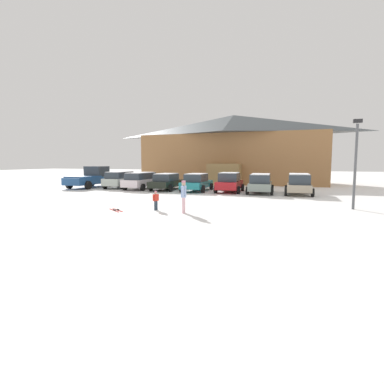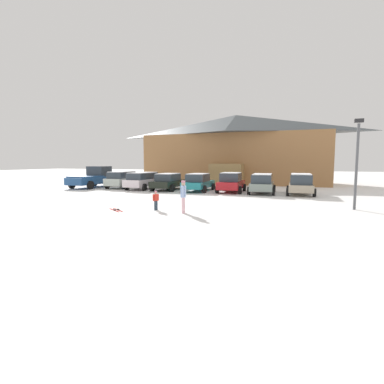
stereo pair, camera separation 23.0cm
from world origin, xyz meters
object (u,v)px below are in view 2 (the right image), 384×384
at_px(parked_red_sedan, 231,182).
at_px(skier_child_in_red_jacket, 156,199).
at_px(parked_silver_wagon, 122,179).
at_px(skier_adult_in_blue_parka, 183,195).
at_px(parked_beige_suv, 301,184).
at_px(parked_teal_hatchback, 198,182).
at_px(ski_lodge, 235,149).
at_px(parked_grey_wagon, 262,183).
at_px(pickup_truck, 94,178).
at_px(parked_black_sedan, 169,181).
at_px(lamp_post, 357,159).
at_px(pair_of_skis, 116,210).
at_px(parked_white_suv, 143,180).

distance_m(parked_red_sedan, skier_child_in_red_jacket, 11.04).
relative_size(parked_silver_wagon, skier_adult_in_blue_parka, 2.56).
bearing_deg(parked_beige_suv, skier_adult_in_blue_parka, -116.86).
distance_m(parked_teal_hatchback, skier_adult_in_blue_parka, 11.57).
bearing_deg(skier_child_in_red_jacket, ski_lodge, 91.05).
xyz_separation_m(parked_grey_wagon, pickup_truck, (-16.96, 0.13, 0.11)).
height_order(parked_silver_wagon, skier_child_in_red_jacket, parked_silver_wagon).
relative_size(parked_black_sedan, parked_red_sedan, 1.15).
relative_size(ski_lodge, skier_child_in_red_jacket, 21.37).
height_order(parked_silver_wagon, parked_teal_hatchback, parked_silver_wagon).
height_order(parked_silver_wagon, pickup_truck, pickup_truck).
height_order(pickup_truck, lamp_post, lamp_post).
relative_size(ski_lodge, pickup_truck, 4.01).
bearing_deg(parked_red_sedan, parked_beige_suv, -1.61).
bearing_deg(parked_beige_suv, skier_child_in_red_jacket, -124.31).
bearing_deg(lamp_post, ski_lodge, 119.67).
height_order(parked_teal_hatchback, parked_grey_wagon, parked_grey_wagon).
distance_m(parked_black_sedan, skier_adult_in_blue_parka, 12.70).
bearing_deg(lamp_post, pair_of_skis, -158.89).
height_order(skier_child_in_red_jacket, lamp_post, lamp_post).
relative_size(parked_white_suv, parked_black_sedan, 1.01).
distance_m(parked_grey_wagon, parked_beige_suv, 3.01).
bearing_deg(lamp_post, skier_adult_in_blue_parka, -153.26).
xyz_separation_m(parked_teal_hatchback, skier_adult_in_blue_parka, (3.01, -11.17, 0.14)).
relative_size(skier_adult_in_blue_parka, pair_of_skis, 1.31).
bearing_deg(skier_adult_in_blue_parka, lamp_post, 26.74).
bearing_deg(parked_beige_suv, parked_white_suv, 179.50).
relative_size(parked_silver_wagon, skier_child_in_red_jacket, 4.08).
distance_m(parked_grey_wagon, skier_child_in_red_jacket, 11.62).
height_order(ski_lodge, parked_white_suv, ski_lodge).
xyz_separation_m(parked_red_sedan, skier_adult_in_blue_parka, (0.04, -11.22, 0.09)).
bearing_deg(lamp_post, skier_child_in_red_jacket, -158.85).
distance_m(parked_red_sedan, parked_grey_wagon, 2.64).
xyz_separation_m(skier_child_in_red_jacket, lamp_post, (10.16, 3.93, 2.20)).
relative_size(parked_grey_wagon, lamp_post, 0.90).
distance_m(ski_lodge, parked_silver_wagon, 14.81).
bearing_deg(lamp_post, pickup_truck, 162.97).
relative_size(parked_white_suv, pair_of_skis, 3.77).
height_order(parked_silver_wagon, parked_white_suv, parked_silver_wagon).
xyz_separation_m(parked_black_sedan, parked_grey_wagon, (8.55, -0.13, 0.09)).
bearing_deg(parked_beige_suv, parked_black_sedan, 179.23).
bearing_deg(skier_child_in_red_jacket, pickup_truck, 139.17).
distance_m(ski_lodge, pickup_truck, 17.14).
distance_m(ski_lodge, parked_white_suv, 13.72).
bearing_deg(parked_teal_hatchback, parked_black_sedan, 178.96).
bearing_deg(lamp_post, parked_beige_suv, 112.50).
xyz_separation_m(parked_white_suv, pickup_truck, (-5.73, 0.03, 0.12)).
bearing_deg(pair_of_skis, pickup_truck, 132.25).
bearing_deg(parked_grey_wagon, parked_silver_wagon, 177.87).
bearing_deg(parked_teal_hatchback, skier_adult_in_blue_parka, -74.91).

